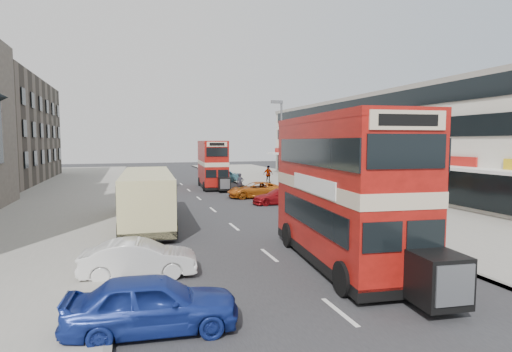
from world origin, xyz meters
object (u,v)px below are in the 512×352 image
object	(u,v)px
car_right_b	(256,190)
car_left_front	(139,259)
pedestrian_near	(322,193)
bus_main	(343,189)
car_right_a	(279,196)
bus_second	(212,164)
pedestrian_far	(268,174)
street_lamp	(280,141)
car_left_near	(153,303)
coach	(147,196)
cyclist	(240,189)
car_right_c	(221,176)

from	to	relation	value
car_right_b	car_left_front	bearing A→B (deg)	-25.94
pedestrian_near	bus_main	bearing A→B (deg)	64.31
car_right_a	car_right_b	bearing A→B (deg)	-168.55
bus_main	car_right_b	distance (m)	19.18
bus_second	pedestrian_far	world-z (taller)	bus_second
street_lamp	car_left_near	distance (m)	24.88
street_lamp	car_left_front	size ratio (longest dim) A/B	2.04
bus_main	car_right_a	size ratio (longest dim) A/B	2.50
car_right_a	car_right_b	world-z (taller)	car_right_b
car_left_front	pedestrian_far	world-z (taller)	pedestrian_far
bus_second	coach	size ratio (longest dim) A/B	0.81
bus_second	car_right_b	xyz separation A→B (m)	(2.04, -8.29, -1.79)
bus_second	cyclist	size ratio (longest dim) A/B	4.19
car_left_front	car_right_a	world-z (taller)	car_left_front
car_left_near	car_right_b	size ratio (longest dim) A/B	0.89
street_lamp	bus_main	size ratio (longest dim) A/B	0.79
street_lamp	car_right_a	distance (m)	5.26
bus_second	car_right_a	bearing A→B (deg)	106.65
street_lamp	car_left_front	world-z (taller)	street_lamp
coach	cyclist	world-z (taller)	coach
street_lamp	coach	xyz separation A→B (m)	(-11.09, -7.73, -3.13)
car_left_front	car_right_c	world-z (taller)	car_right_c
car_right_b	pedestrian_near	bearing A→B (deg)	31.31
coach	car_right_c	distance (m)	24.50
bus_main	car_right_b	world-z (taller)	bus_main
car_left_near	cyclist	size ratio (longest dim) A/B	2.08
car_left_front	car_right_a	size ratio (longest dim) A/B	0.97
car_left_near	pedestrian_near	distance (m)	21.13
car_left_near	car_right_b	world-z (taller)	car_left_near
pedestrian_far	cyclist	size ratio (longest dim) A/B	0.95
bus_main	cyclist	bearing A→B (deg)	-87.91
car_left_front	pedestrian_far	xyz separation A→B (m)	(14.43, 27.94, 0.47)
car_left_near	pedestrian_near	world-z (taller)	pedestrian_near
bus_second	coach	world-z (taller)	bus_second
pedestrian_far	cyclist	distance (m)	10.71
street_lamp	cyclist	bearing A→B (deg)	151.42
bus_main	car_right_c	xyz separation A→B (m)	(2.41, 32.81, -2.22)
pedestrian_near	pedestrian_far	bearing A→B (deg)	-96.75
car_left_front	pedestrian_far	size ratio (longest dim) A/B	2.04
cyclist	car_right_a	bearing A→B (deg)	-71.81
bus_second	car_right_a	distance (m)	12.68
car_right_a	car_right_c	world-z (taller)	car_right_c
coach	car_left_near	xyz separation A→B (m)	(-0.48, -13.91, -0.92)
car_left_front	car_right_b	bearing A→B (deg)	-22.71
bus_main	cyclist	xyz separation A→B (m)	(1.15, 19.55, -2.24)
bus_main	car_left_near	distance (m)	8.58
street_lamp	pedestrian_near	world-z (taller)	street_lamp
street_lamp	car_right_c	bearing A→B (deg)	96.77
street_lamp	car_left_near	size ratio (longest dim) A/B	1.89
car_left_near	car_right_c	world-z (taller)	car_left_near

